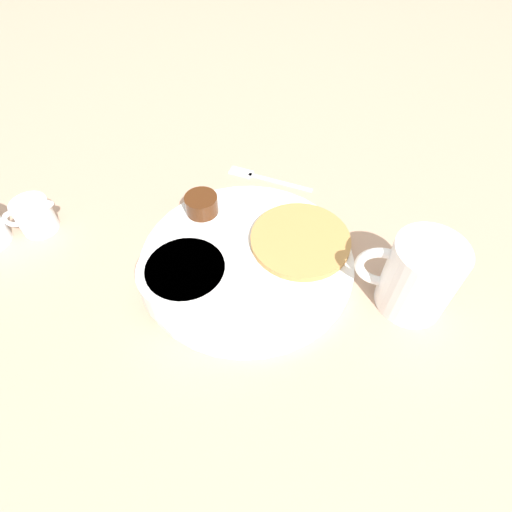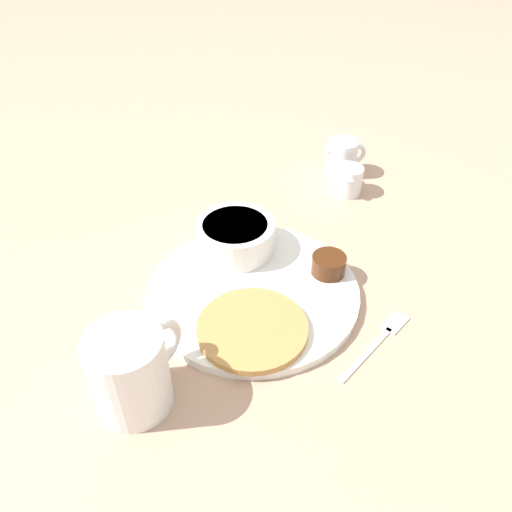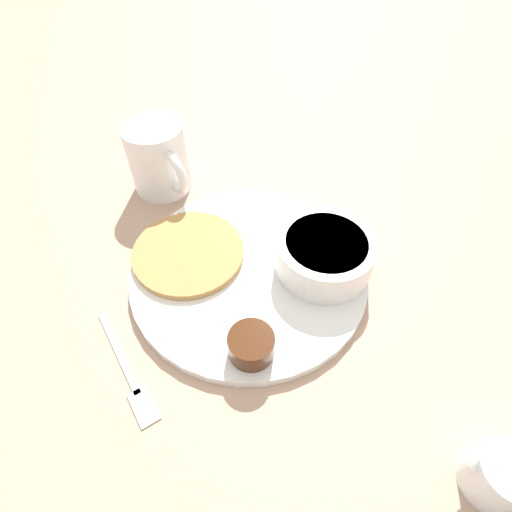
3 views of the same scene
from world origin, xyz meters
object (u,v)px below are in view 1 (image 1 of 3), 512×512
plate (247,259)px  creamer_pitcher_near (34,216)px  bowl (187,278)px  fork (260,177)px  coffee_mug (417,276)px

plate → creamer_pitcher_near: 0.31m
plate → bowl: bowl is taller
creamer_pitcher_near → fork: (-0.24, 0.24, -0.02)m
bowl → coffee_mug: coffee_mug is taller
coffee_mug → fork: 0.30m
fork → bowl: bearing=4.1°
plate → fork: bearing=-160.9°
creamer_pitcher_near → bowl: bearing=88.2°
plate → coffee_mug: size_ratio=2.44×
plate → creamer_pitcher_near: (0.07, -0.30, 0.02)m
coffee_mug → creamer_pitcher_near: (0.10, -0.50, -0.02)m
plate → coffee_mug: 0.21m
fork → plate: bearing=19.1°
plate → fork: 0.18m
bowl → fork: bearing=-175.9°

